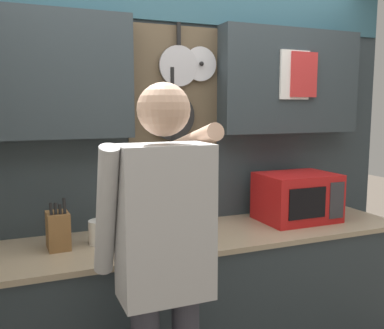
{
  "coord_description": "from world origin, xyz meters",
  "views": [
    {
      "loc": [
        -1.04,
        -2.23,
        1.65
      ],
      "look_at": [
        -0.04,
        0.21,
        1.3
      ],
      "focal_mm": 40.0,
      "sensor_mm": 36.0,
      "label": 1
    }
  ],
  "objects_px": {
    "microwave": "(297,197)",
    "person": "(164,253)",
    "knife_block": "(58,230)",
    "utensil_crock": "(100,231)"
  },
  "relations": [
    {
      "from": "utensil_crock",
      "to": "person",
      "type": "height_order",
      "value": "person"
    },
    {
      "from": "microwave",
      "to": "utensil_crock",
      "type": "xyz_separation_m",
      "value": [
        -1.28,
        0.0,
        -0.08
      ]
    },
    {
      "from": "microwave",
      "to": "knife_block",
      "type": "xyz_separation_m",
      "value": [
        -1.5,
        0.0,
        -0.05
      ]
    },
    {
      "from": "person",
      "to": "knife_block",
      "type": "bearing_deg",
      "value": 120.46
    },
    {
      "from": "microwave",
      "to": "person",
      "type": "bearing_deg",
      "value": -150.88
    },
    {
      "from": "microwave",
      "to": "utensil_crock",
      "type": "height_order",
      "value": "microwave"
    },
    {
      "from": "utensil_crock",
      "to": "knife_block",
      "type": "bearing_deg",
      "value": -179.82
    },
    {
      "from": "knife_block",
      "to": "person",
      "type": "distance_m",
      "value": 0.73
    },
    {
      "from": "microwave",
      "to": "person",
      "type": "distance_m",
      "value": 1.29
    },
    {
      "from": "person",
      "to": "microwave",
      "type": "bearing_deg",
      "value": 29.12
    }
  ]
}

